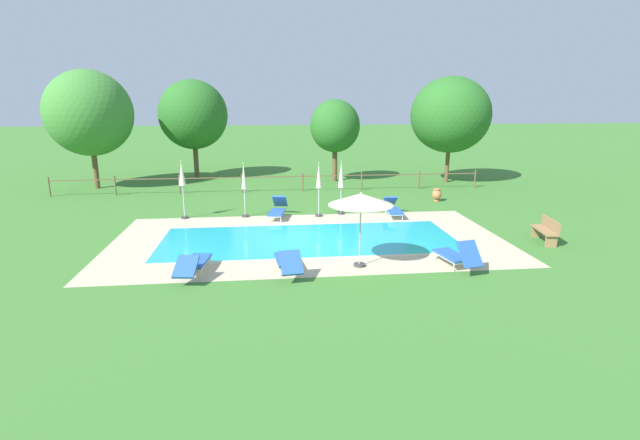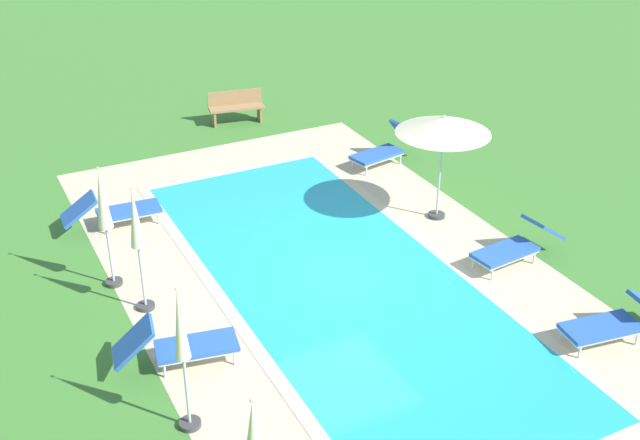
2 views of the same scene
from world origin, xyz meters
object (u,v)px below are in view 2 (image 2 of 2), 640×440
patio_umbrella_closed_row_mid_west (137,231)px  patio_umbrella_closed_row_centre (182,341)px  patio_umbrella_open_foreground (443,126)px  wooden_bench_lawn_side (236,106)px  patio_umbrella_closed_row_mid_east (103,208)px  sun_lounger_south_near_corner (516,245)px  sun_lounger_north_mid (385,149)px  sun_lounger_north_end (616,322)px  sun_lounger_north_far (179,345)px  sun_lounger_north_near_steps (115,211)px

patio_umbrella_closed_row_mid_west → patio_umbrella_closed_row_centre: 3.23m
patio_umbrella_open_foreground → wooden_bench_lawn_side: (7.17, 1.76, -1.63)m
patio_umbrella_closed_row_mid_west → patio_umbrella_closed_row_centre: size_ratio=1.00×
patio_umbrella_open_foreground → patio_umbrella_closed_row_mid_east: size_ratio=0.97×
sun_lounger_south_near_corner → wooden_bench_lawn_side: wooden_bench_lawn_side is taller
sun_lounger_north_mid → sun_lounger_north_end: (-7.89, 0.28, -0.04)m
sun_lounger_north_end → patio_umbrella_closed_row_mid_east: size_ratio=0.89×
patio_umbrella_closed_row_mid_east → sun_lounger_north_far: bearing=-172.9°
sun_lounger_north_far → patio_umbrella_closed_row_mid_west: size_ratio=0.85×
patio_umbrella_open_foreground → wooden_bench_lawn_side: 7.56m
patio_umbrella_closed_row_mid_east → wooden_bench_lawn_side: (6.68, -5.09, -1.13)m
sun_lounger_north_far → wooden_bench_lawn_side: size_ratio=1.30×
sun_lounger_north_mid → sun_lounger_south_near_corner: size_ratio=0.94×
sun_lounger_north_mid → patio_umbrella_closed_row_mid_east: bearing=108.4°
sun_lounger_north_end → patio_umbrella_closed_row_mid_east: bearing=52.1°
sun_lounger_north_end → patio_umbrella_closed_row_mid_east: patio_umbrella_closed_row_mid_east is taller
patio_umbrella_closed_row_mid_west → patio_umbrella_open_foreground: bearing=-85.2°
patio_umbrella_closed_row_centre → wooden_bench_lawn_side: bearing=-24.8°
sun_lounger_south_near_corner → patio_umbrella_closed_row_centre: size_ratio=0.86×
patio_umbrella_open_foreground → sun_lounger_north_far: bearing=109.8°
patio_umbrella_open_foreground → patio_umbrella_closed_row_mid_east: (0.49, 6.85, -0.50)m
sun_lounger_north_near_steps → wooden_bench_lawn_side: size_ratio=1.32×
sun_lounger_north_far → patio_umbrella_open_foreground: bearing=-70.2°
sun_lounger_north_far → patio_umbrella_closed_row_mid_east: bearing=7.1°
sun_lounger_north_far → wooden_bench_lawn_side: bearing=-26.5°
sun_lounger_north_mid → sun_lounger_north_near_steps: bearing=91.8°
sun_lounger_north_mid → sun_lounger_south_near_corner: bearing=178.4°
patio_umbrella_closed_row_centre → patio_umbrella_closed_row_mid_east: 4.25m
sun_lounger_north_near_steps → patio_umbrella_closed_row_mid_east: bearing=164.7°
patio_umbrella_closed_row_mid_west → patio_umbrella_closed_row_centre: patio_umbrella_closed_row_centre is taller
sun_lounger_south_near_corner → patio_umbrella_open_foreground: patio_umbrella_open_foreground is taller
sun_lounger_north_far → patio_umbrella_closed_row_mid_east: 3.10m
patio_umbrella_closed_row_mid_east → wooden_bench_lawn_side: size_ratio=1.54×
sun_lounger_north_far → sun_lounger_south_near_corner: bearing=-89.1°
sun_lounger_north_near_steps → sun_lounger_south_near_corner: (-4.94, -6.55, 0.00)m
sun_lounger_north_end → wooden_bench_lawn_side: wooden_bench_lawn_side is taller
patio_umbrella_closed_row_mid_west → wooden_bench_lawn_side: size_ratio=1.53×
patio_umbrella_open_foreground → sun_lounger_north_mid: bearing=-8.8°
sun_lounger_north_end → sun_lounger_south_near_corner: sun_lounger_south_near_corner is taller
patio_umbrella_closed_row_centre → sun_lounger_north_near_steps: bearing=-5.1°
sun_lounger_north_far → sun_lounger_south_near_corner: (0.11, -6.81, -0.01)m
patio_umbrella_open_foreground → wooden_bench_lawn_side: patio_umbrella_open_foreground is taller
patio_umbrella_open_foreground → patio_umbrella_closed_row_mid_east: 6.89m
sun_lounger_north_near_steps → sun_lounger_south_near_corner: size_ratio=0.99×
sun_lounger_north_near_steps → sun_lounger_north_far: bearing=177.1°
patio_umbrella_open_foreground → patio_umbrella_closed_row_mid_west: size_ratio=0.98×
patio_umbrella_open_foreground → patio_umbrella_closed_row_centre: (-3.76, 6.82, -0.57)m
sun_lounger_south_near_corner → wooden_bench_lawn_side: bearing=12.4°
sun_lounger_north_end → sun_lounger_south_near_corner: size_ratio=1.03×
sun_lounger_north_end → patio_umbrella_open_foreground: (4.97, 0.17, 1.74)m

